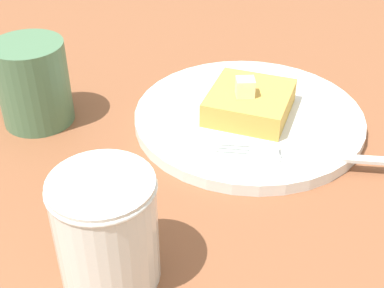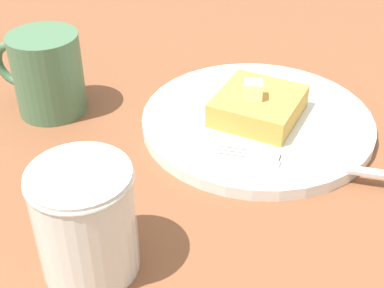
% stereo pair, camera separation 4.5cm
% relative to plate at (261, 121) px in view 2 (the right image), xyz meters
% --- Properties ---
extents(table_surface, '(1.19, 1.19, 0.03)m').
position_rel_plate_xyz_m(table_surface, '(-0.09, -0.01, -0.02)').
color(table_surface, brown).
rests_on(table_surface, ground).
extents(plate, '(0.24, 0.24, 0.01)m').
position_rel_plate_xyz_m(plate, '(0.00, 0.00, 0.00)').
color(plate, silver).
rests_on(plate, table_surface).
extents(toast_slice_center, '(0.09, 0.09, 0.03)m').
position_rel_plate_xyz_m(toast_slice_center, '(0.00, 0.00, 0.02)').
color(toast_slice_center, gold).
rests_on(toast_slice_center, plate).
extents(butter_pat_primary, '(0.02, 0.02, 0.02)m').
position_rel_plate_xyz_m(butter_pat_primary, '(0.00, 0.01, 0.04)').
color(butter_pat_primary, beige).
rests_on(butter_pat_primary, toast_slice_center).
extents(fork, '(0.16, 0.03, 0.00)m').
position_rel_plate_xyz_m(fork, '(-0.05, 0.07, 0.01)').
color(fork, silver).
rests_on(fork, plate).
extents(syrup_jar, '(0.07, 0.07, 0.09)m').
position_rel_plate_xyz_m(syrup_jar, '(0.07, 0.22, 0.03)').
color(syrup_jar, '#3C190A').
rests_on(syrup_jar, table_surface).
extents(coffee_mug, '(0.10, 0.07, 0.09)m').
position_rel_plate_xyz_m(coffee_mug, '(0.22, 0.04, 0.04)').
color(coffee_mug, '#476F4D').
rests_on(coffee_mug, table_surface).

